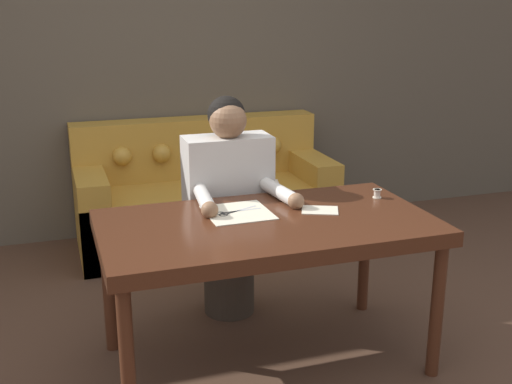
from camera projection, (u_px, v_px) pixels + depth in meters
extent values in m
plane|color=#4C3323|center=(261.00, 380.00, 2.96)|extent=(16.00, 16.00, 0.00)
cube|color=brown|center=(163.00, 56.00, 4.60)|extent=(8.00, 0.06, 2.60)
cube|color=#472314|center=(267.00, 227.00, 2.92)|extent=(1.52, 0.82, 0.07)
cylinder|color=#472314|center=(127.00, 363.00, 2.50)|extent=(0.06, 0.06, 0.65)
cylinder|color=#472314|center=(437.00, 311.00, 2.92)|extent=(0.06, 0.06, 0.65)
cylinder|color=#472314|center=(109.00, 289.00, 3.14)|extent=(0.06, 0.06, 0.65)
cylinder|color=#472314|center=(364.00, 255.00, 3.56)|extent=(0.06, 0.06, 0.65)
cube|color=#B7842D|center=(206.00, 214.00, 4.57)|extent=(1.78, 0.76, 0.44)
cube|color=#B7842D|center=(196.00, 147.00, 4.69)|extent=(1.78, 0.22, 0.43)
cube|color=#B7842D|center=(92.00, 215.00, 4.31)|extent=(0.20, 0.76, 0.60)
cube|color=#B7842D|center=(309.00, 193.00, 4.78)|extent=(0.20, 0.76, 0.60)
sphere|color=#B7842D|center=(122.00, 156.00, 4.41)|extent=(0.13, 0.13, 0.13)
sphere|color=#B7842D|center=(162.00, 153.00, 4.49)|extent=(0.13, 0.13, 0.13)
sphere|color=#B7842D|center=(200.00, 151.00, 4.57)|extent=(0.13, 0.13, 0.13)
sphere|color=#B7842D|center=(237.00, 148.00, 4.66)|extent=(0.13, 0.13, 0.13)
sphere|color=#B7842D|center=(273.00, 145.00, 4.74)|extent=(0.13, 0.13, 0.13)
cube|color=white|center=(254.00, 184.00, 4.52)|extent=(0.40, 0.28, 0.00)
cylinder|color=#33281E|center=(229.00, 274.00, 3.57)|extent=(0.28, 0.28, 0.44)
cube|color=beige|center=(228.00, 188.00, 3.42)|extent=(0.46, 0.22, 0.56)
sphere|color=#896042|center=(228.00, 120.00, 3.30)|extent=(0.19, 0.19, 0.19)
sphere|color=black|center=(226.00, 115.00, 3.32)|extent=(0.20, 0.20, 0.20)
cylinder|color=beige|center=(205.00, 199.00, 3.10)|extent=(0.10, 0.34, 0.07)
sphere|color=#896042|center=(210.00, 210.00, 2.95)|extent=(0.08, 0.08, 0.08)
cylinder|color=beige|center=(280.00, 192.00, 3.22)|extent=(0.11, 0.34, 0.07)
sphere|color=#896042|center=(296.00, 201.00, 3.07)|extent=(0.08, 0.08, 0.08)
cube|color=beige|center=(238.00, 213.00, 3.01)|extent=(0.30, 0.31, 0.00)
cube|color=beige|center=(320.00, 210.00, 3.05)|extent=(0.21, 0.19, 0.00)
cube|color=silver|center=(246.00, 209.00, 3.07)|extent=(0.12, 0.06, 0.00)
cube|color=black|center=(230.00, 213.00, 3.00)|extent=(0.08, 0.04, 0.00)
torus|color=black|center=(223.00, 215.00, 2.97)|extent=(0.04, 0.04, 0.01)
cube|color=silver|center=(249.00, 210.00, 3.05)|extent=(0.12, 0.02, 0.00)
cube|color=black|center=(229.00, 213.00, 3.01)|extent=(0.08, 0.02, 0.00)
torus|color=black|center=(220.00, 214.00, 3.00)|extent=(0.04, 0.04, 0.01)
cylinder|color=silver|center=(237.00, 211.00, 3.03)|extent=(0.01, 0.01, 0.01)
cylinder|color=beige|center=(377.00, 194.00, 3.24)|extent=(0.03, 0.03, 0.04)
cylinder|color=beige|center=(377.00, 190.00, 3.23)|extent=(0.04, 0.04, 0.00)
cylinder|color=beige|center=(377.00, 197.00, 3.25)|extent=(0.04, 0.04, 0.00)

